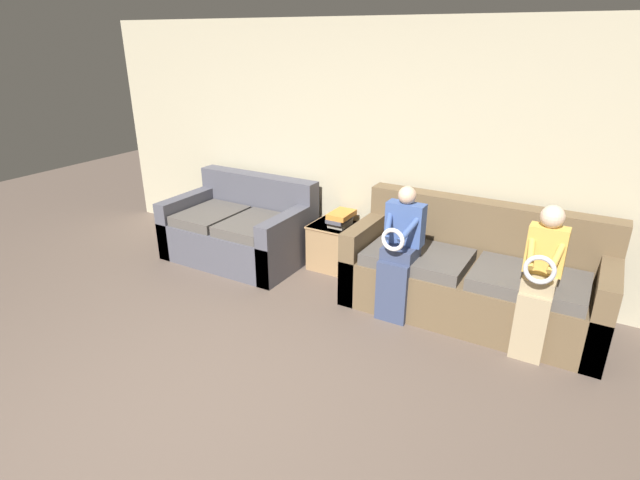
# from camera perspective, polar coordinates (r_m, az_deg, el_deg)

# --- Properties ---
(ground_plane) EXTENTS (14.00, 14.00, 0.00)m
(ground_plane) POSITION_cam_1_polar(r_m,az_deg,el_deg) (3.54, -17.98, -21.34)
(ground_plane) COLOR brown
(wall_back) EXTENTS (7.07, 0.06, 2.55)m
(wall_back) POSITION_cam_1_polar(r_m,az_deg,el_deg) (5.24, 6.14, 10.09)
(wall_back) COLOR #BCB293
(wall_back) RESTS_ON ground_plane
(couch_main) EXTENTS (2.24, 0.89, 0.99)m
(couch_main) POSITION_cam_1_polar(r_m,az_deg,el_deg) (4.71, 17.06, -4.20)
(couch_main) COLOR brown
(couch_main) RESTS_ON ground_plane
(couch_side) EXTENTS (1.54, 1.00, 0.89)m
(couch_side) POSITION_cam_1_polar(r_m,az_deg,el_deg) (5.75, -9.05, 1.08)
(couch_side) COLOR #4C4C56
(couch_side) RESTS_ON ground_plane
(child_left_seated) EXTENTS (0.34, 0.37, 1.20)m
(child_left_seated) POSITION_cam_1_polar(r_m,az_deg,el_deg) (4.40, 9.10, -1.07)
(child_left_seated) COLOR #384260
(child_left_seated) RESTS_ON ground_plane
(child_right_seated) EXTENTS (0.29, 0.38, 1.22)m
(child_right_seated) POSITION_cam_1_polar(r_m,az_deg,el_deg) (4.17, 23.89, -3.77)
(child_right_seated) COLOR tan
(child_right_seated) RESTS_ON ground_plane
(side_shelf) EXTENTS (0.62, 0.46, 0.50)m
(side_shelf) POSITION_cam_1_polar(r_m,az_deg,el_deg) (5.41, 2.26, -0.74)
(side_shelf) COLOR #9E7A51
(side_shelf) RESTS_ON ground_plane
(book_stack) EXTENTS (0.21, 0.32, 0.15)m
(book_stack) POSITION_cam_1_polar(r_m,az_deg,el_deg) (5.29, 2.37, 2.50)
(book_stack) COLOR gray
(book_stack) RESTS_ON side_shelf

